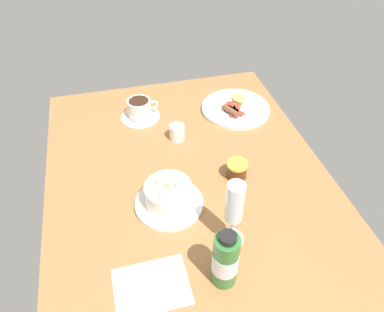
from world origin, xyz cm
name	(u,v)px	position (x,y,z in cm)	size (l,w,h in cm)	color
ground_plane	(189,180)	(0.00, 0.00, -1.50)	(110.00, 84.00, 3.00)	#9E6B3D
porridge_bowl	(169,196)	(9.54, -7.88, 3.67)	(19.05, 19.05, 8.26)	white
cutlery_setting	(153,286)	(32.74, -16.28, 0.26)	(13.55, 17.43, 0.90)	white
coffee_cup	(140,110)	(-33.78, -9.69, 3.24)	(14.00, 14.00, 7.05)	white
creamer_jug	(177,132)	(-18.54, 0.64, 2.76)	(5.98, 5.09, 5.90)	white
wine_glass	(234,206)	(24.53, 5.20, 12.87)	(6.64, 6.64, 19.87)	white
jam_jar	(237,170)	(3.44, 13.97, 2.74)	(6.25, 6.25, 5.40)	#4E2A13
sauce_bottle_green	(224,260)	(34.78, -0.26, 7.82)	(5.94, 5.94, 16.86)	#337233
breakfast_plate	(236,108)	(-29.70, 25.17, 0.92)	(25.09, 25.09, 3.70)	white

